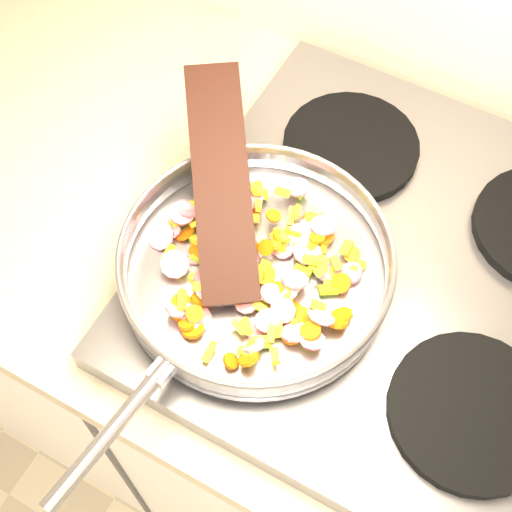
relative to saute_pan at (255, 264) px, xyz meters
The scene contains 7 objects.
cooktop 0.20m from the saute_pan, 34.61° to the left, with size 0.60×0.60×0.04m, color #939399.
grate_fl 0.05m from the saute_pan, 63.42° to the right, with size 0.19×0.19×0.02m, color black.
grate_fr 0.30m from the saute_pan, ahead, with size 0.19×0.19×0.02m, color black.
grate_bl 0.25m from the saute_pan, 86.27° to the left, with size 0.19×0.19×0.02m, color black.
saute_pan is the anchor object (origin of this frame).
vegetable_heap 0.01m from the saute_pan, 59.64° to the left, with size 0.28×0.28×0.05m.
wooden_spatula 0.11m from the saute_pan, 143.09° to the left, with size 0.30×0.07×0.01m, color black.
Camera 1 is at (-0.65, 1.19, 1.73)m, focal length 50.00 mm.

